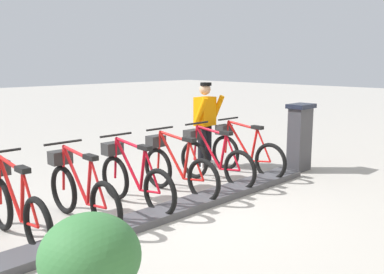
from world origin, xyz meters
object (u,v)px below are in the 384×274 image
planter_bush (91,270)px  bike_docked_2 (176,167)px  payment_kiosk (300,136)px  bike_docked_4 (80,190)px  worker_near_rack (205,121)px  bike_docked_1 (213,159)px  bike_docked_3 (133,178)px  bike_docked_0 (244,151)px  bike_docked_5 (15,205)px

planter_bush → bike_docked_2: bearing=-53.1°
payment_kiosk → bike_docked_4: payment_kiosk is taller
worker_near_rack → planter_bush: worker_near_rack is taller
bike_docked_1 → bike_docked_3: size_ratio=1.00×
payment_kiosk → worker_near_rack: size_ratio=0.77×
bike_docked_1 → bike_docked_3: bearing=90.0°
payment_kiosk → bike_docked_0: (0.57, 0.97, -0.24)m
bike_docked_1 → bike_docked_3: (0.00, 1.70, 0.00)m
bike_docked_2 → bike_docked_3: 0.85m
bike_docked_4 → bike_docked_5: (0.00, 0.85, 0.00)m
bike_docked_4 → bike_docked_5: bearing=90.0°
bike_docked_1 → worker_near_rack: worker_near_rack is taller
bike_docked_5 → planter_bush: bearing=170.8°
bike_docked_2 → bike_docked_5: size_ratio=1.00×
bike_docked_4 → worker_near_rack: size_ratio=1.04×
bike_docked_1 → worker_near_rack: bearing=-40.7°
bike_docked_5 → planter_bush: 2.21m
bike_docked_3 → bike_docked_1: bearing=-90.0°
bike_docked_2 → bike_docked_5: same height
bike_docked_5 → bike_docked_1: bearing=-90.0°
worker_near_rack → bike_docked_3: bearing=110.4°
payment_kiosk → bike_docked_5: size_ratio=0.74×
bike_docked_3 → bike_docked_4: bearing=90.0°
payment_kiosk → bike_docked_2: 2.74m
bike_docked_3 → payment_kiosk: bearing=-99.2°
worker_near_rack → bike_docked_2: bearing=119.4°
payment_kiosk → worker_near_rack: worker_near_rack is taller
bike_docked_0 → bike_docked_5: size_ratio=1.00×
payment_kiosk → bike_docked_2: (0.57, 2.67, -0.24)m
bike_docked_0 → bike_docked_2: bearing=90.0°
payment_kiosk → bike_docked_3: size_ratio=0.74×
bike_docked_4 → bike_docked_5: same height
bike_docked_3 → bike_docked_0: bearing=-90.0°
bike_docked_0 → bike_docked_1: (0.00, 0.85, 0.00)m
bike_docked_2 → bike_docked_5: 2.55m
worker_near_rack → bike_docked_5: bearing=102.5°
bike_docked_3 → worker_near_rack: worker_near_rack is taller
bike_docked_4 → worker_near_rack: worker_near_rack is taller
bike_docked_0 → bike_docked_4: bearing=90.0°
bike_docked_3 → bike_docked_5: (0.00, 1.70, 0.00)m
payment_kiosk → bike_docked_5: bearing=83.8°
bike_docked_0 → bike_docked_5: bearing=90.0°
bike_docked_0 → bike_docked_3: (0.00, 2.55, 0.00)m
planter_bush → bike_docked_4: bearing=-28.9°
bike_docked_5 → payment_kiosk: bearing=-96.2°
bike_docked_3 → worker_near_rack: bearing=-69.6°
bike_docked_0 → bike_docked_3: 2.55m
bike_docked_2 → bike_docked_4: (0.00, 1.70, 0.00)m
bike_docked_5 → worker_near_rack: worker_near_rack is taller
bike_docked_0 → bike_docked_2: same height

